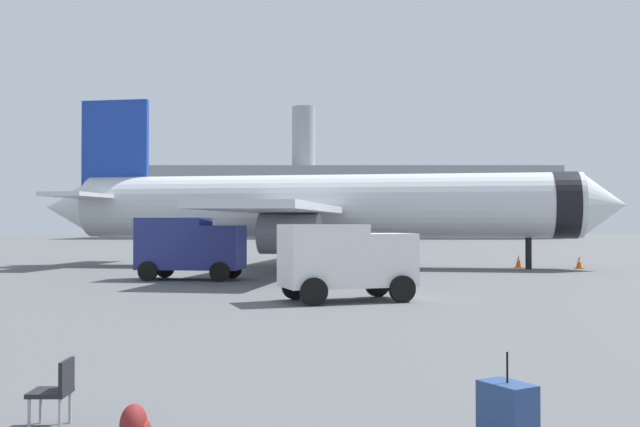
% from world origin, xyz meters
% --- Properties ---
extents(airplane_at_gate, '(35.70, 32.35, 10.50)m').
position_xyz_m(airplane_at_gate, '(0.14, 42.05, 3.66)').
color(airplane_at_gate, silver).
rests_on(airplane_at_gate, ground).
extents(service_truck, '(5.05, 3.06, 2.90)m').
position_xyz_m(service_truck, '(-5.98, 31.86, 1.61)').
color(service_truck, navy).
rests_on(service_truck, ground).
extents(cargo_van, '(4.81, 3.47, 2.60)m').
position_xyz_m(cargo_van, '(0.98, 22.25, 1.45)').
color(cargo_van, white).
rests_on(cargo_van, ground).
extents(safety_cone_near, '(0.44, 0.44, 0.74)m').
position_xyz_m(safety_cone_near, '(15.24, 40.33, 0.37)').
color(safety_cone_near, '#F2590C').
rests_on(safety_cone_near, ground).
extents(safety_cone_mid, '(0.44, 0.44, 0.84)m').
position_xyz_m(safety_cone_mid, '(-8.22, 40.50, 0.41)').
color(safety_cone_mid, '#F2590C').
rests_on(safety_cone_mid, ground).
extents(safety_cone_far, '(0.44, 0.44, 0.76)m').
position_xyz_m(safety_cone_far, '(11.96, 41.30, 0.37)').
color(safety_cone_far, '#F2590C').
rests_on(safety_cone_far, ground).
extents(rolling_suitcase, '(0.67, 0.75, 1.10)m').
position_xyz_m(rolling_suitcase, '(2.31, 6.03, 0.39)').
color(rolling_suitcase, navy).
rests_on(rolling_suitcase, ground).
extents(traveller_backpack, '(0.36, 0.40, 0.48)m').
position_xyz_m(traveller_backpack, '(-2.06, 6.09, 0.23)').
color(traveller_backpack, maroon).
rests_on(traveller_backpack, ground).
extents(gate_chair, '(0.48, 0.48, 0.86)m').
position_xyz_m(gate_chair, '(-3.26, 6.85, 0.50)').
color(gate_chair, black).
rests_on(gate_chair, ground).
extents(terminal_building, '(81.41, 22.55, 24.94)m').
position_xyz_m(terminal_building, '(2.14, 137.09, 6.59)').
color(terminal_building, gray).
rests_on(terminal_building, ground).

